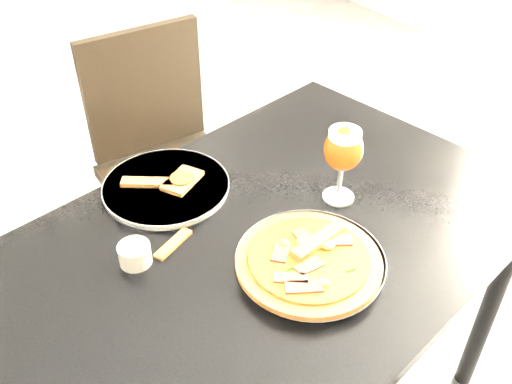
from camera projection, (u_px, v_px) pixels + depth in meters
ground at (276, 382)px, 1.80m from camera, size 6.00×6.00×0.00m
dining_table at (271, 261)px, 1.30m from camera, size 1.32×0.99×0.75m
chair_far at (167, 160)px, 1.89m from camera, size 0.43×0.43×0.91m
plate_main at (310, 261)px, 1.16m from camera, size 0.32×0.32×0.02m
pizza at (309, 260)px, 1.14m from camera, size 0.29×0.29×0.03m
plate_second at (166, 187)px, 1.35m from camera, size 0.31×0.31×0.02m
crust_scraps at (171, 181)px, 1.35m from camera, size 0.19×0.14×0.01m
loose_crust at (173, 244)px, 1.20m from camera, size 0.10×0.06×0.01m
sauce_cup at (135, 253)px, 1.15m from camera, size 0.07×0.07×0.04m
beer_glass at (343, 150)px, 1.25m from camera, size 0.09×0.09×0.19m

